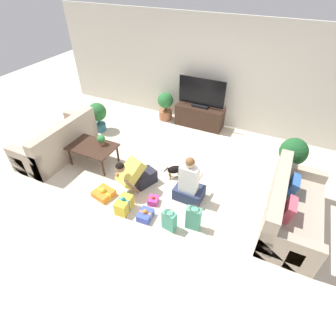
% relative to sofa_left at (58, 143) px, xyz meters
% --- Properties ---
extents(ground_plane, '(16.00, 16.00, 0.00)m').
position_rel_sofa_left_xyz_m(ground_plane, '(2.43, 0.24, -0.30)').
color(ground_plane, beige).
extents(wall_back, '(8.40, 0.06, 2.60)m').
position_rel_sofa_left_xyz_m(wall_back, '(2.43, 2.87, 1.00)').
color(wall_back, beige).
rests_on(wall_back, ground_plane).
extents(sofa_left, '(0.84, 1.81, 0.85)m').
position_rel_sofa_left_xyz_m(sofa_left, '(0.00, 0.00, 0.00)').
color(sofa_left, tan).
rests_on(sofa_left, ground_plane).
extents(sofa_right, '(0.84, 1.81, 0.85)m').
position_rel_sofa_left_xyz_m(sofa_right, '(4.85, 0.14, 0.00)').
color(sofa_right, tan).
rests_on(sofa_right, ground_plane).
extents(coffee_table, '(0.98, 0.65, 0.45)m').
position_rel_sofa_left_xyz_m(coffee_table, '(0.90, 0.08, 0.10)').
color(coffee_table, '#382319').
rests_on(coffee_table, ground_plane).
extents(tv_console, '(1.23, 0.45, 0.55)m').
position_rel_sofa_left_xyz_m(tv_console, '(2.39, 2.58, -0.02)').
color(tv_console, '#382319').
rests_on(tv_console, ground_plane).
extents(tv, '(1.18, 0.20, 0.73)m').
position_rel_sofa_left_xyz_m(tv, '(2.39, 2.58, 0.57)').
color(tv, black).
rests_on(tv, tv_console).
extents(potted_plant_corner_right, '(0.53, 0.53, 0.89)m').
position_rel_sofa_left_xyz_m(potted_plant_corner_right, '(4.71, 1.40, 0.28)').
color(potted_plant_corner_right, '#336B84').
rests_on(potted_plant_corner_right, ground_plane).
extents(potted_plant_corner_left, '(0.46, 0.46, 0.74)m').
position_rel_sofa_left_xyz_m(potted_plant_corner_left, '(0.15, 1.26, 0.15)').
color(potted_plant_corner_left, '#336B84').
rests_on(potted_plant_corner_left, ground_plane).
extents(potted_plant_back_left, '(0.41, 0.41, 0.75)m').
position_rel_sofa_left_xyz_m(potted_plant_back_left, '(1.42, 2.53, 0.12)').
color(potted_plant_back_left, '#A36042').
rests_on(potted_plant_back_left, ground_plane).
extents(person_kneeling, '(0.58, 0.85, 0.78)m').
position_rel_sofa_left_xyz_m(person_kneeling, '(2.13, -0.21, 0.03)').
color(person_kneeling, '#23232D').
rests_on(person_kneeling, ground_plane).
extents(person_sitting, '(0.53, 0.49, 0.96)m').
position_rel_sofa_left_xyz_m(person_sitting, '(3.14, -0.04, 0.04)').
color(person_sitting, '#283351').
rests_on(person_sitting, ground_plane).
extents(dog, '(0.40, 0.33, 0.31)m').
position_rel_sofa_left_xyz_m(dog, '(2.70, 0.43, -0.10)').
color(dog, black).
rests_on(dog, ground_plane).
extents(gift_box_a, '(0.23, 0.36, 0.32)m').
position_rel_sofa_left_xyz_m(gift_box_a, '(2.22, -0.81, -0.17)').
color(gift_box_a, yellow).
rests_on(gift_box_a, ground_plane).
extents(gift_box_b, '(0.41, 0.39, 0.20)m').
position_rel_sofa_left_xyz_m(gift_box_b, '(1.67, -0.68, -0.23)').
color(gift_box_b, orange).
rests_on(gift_box_b, ground_plane).
extents(gift_box_c, '(0.22, 0.24, 0.17)m').
position_rel_sofa_left_xyz_m(gift_box_c, '(2.60, -0.43, -0.24)').
color(gift_box_c, '#CC3389').
rests_on(gift_box_c, ground_plane).
extents(gift_box_d, '(0.24, 0.29, 0.20)m').
position_rel_sofa_left_xyz_m(gift_box_d, '(2.65, -0.81, -0.23)').
color(gift_box_d, '#3D51BC').
rests_on(gift_box_d, ground_plane).
extents(gift_bag_a, '(0.25, 0.17, 0.46)m').
position_rel_sofa_left_xyz_m(gift_bag_a, '(3.46, -0.64, -0.07)').
color(gift_bag_a, '#4CA384').
rests_on(gift_bag_a, ground_plane).
extents(gift_bag_b, '(0.25, 0.17, 0.39)m').
position_rel_sofa_left_xyz_m(gift_bag_b, '(3.12, -0.83, -0.11)').
color(gift_bag_b, '#4CA384').
rests_on(gift_bag_b, ground_plane).
extents(tabletop_plant, '(0.17, 0.17, 0.22)m').
position_rel_sofa_left_xyz_m(tabletop_plant, '(1.05, 0.22, 0.27)').
color(tabletop_plant, '#A36042').
rests_on(tabletop_plant, coffee_table).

